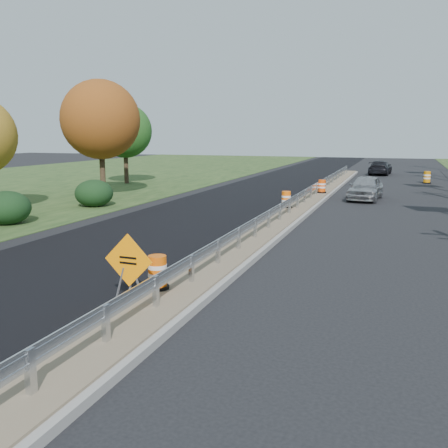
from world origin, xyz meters
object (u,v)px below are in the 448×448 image
(barrel_median_mid, at_px, (286,200))
(barrel_median_far, at_px, (322,187))
(caution_sign, at_px, (129,288))
(barrel_median_near, at_px, (157,273))
(car_silver, at_px, (366,188))
(car_dark_far, at_px, (380,168))
(barrel_shoulder_far, at_px, (427,178))

(barrel_median_mid, distance_m, barrel_median_far, 7.20)
(caution_sign, bearing_deg, barrel_median_near, 67.35)
(barrel_median_far, distance_m, car_silver, 2.87)
(barrel_median_mid, bearing_deg, barrel_median_near, -90.00)
(car_dark_far, bearing_deg, barrel_median_near, 88.82)
(barrel_median_near, relative_size, car_dark_far, 0.18)
(barrel_median_near, distance_m, car_dark_far, 41.28)
(barrel_median_mid, bearing_deg, car_dark_far, 82.37)
(barrel_median_near, xyz_separation_m, barrel_median_mid, (0.00, 14.56, 0.01))
(barrel_median_near, distance_m, barrel_shoulder_far, 34.06)
(barrel_median_mid, distance_m, car_dark_far, 26.81)
(barrel_median_mid, xyz_separation_m, car_dark_far, (3.56, 26.57, 0.05))
(barrel_shoulder_far, bearing_deg, car_silver, -108.17)
(car_silver, bearing_deg, barrel_median_near, -94.55)
(barrel_median_far, bearing_deg, barrel_median_near, -92.01)
(barrel_median_near, height_order, car_dark_far, car_dark_far)
(caution_sign, distance_m, car_dark_far, 42.08)
(caution_sign, xyz_separation_m, barrel_shoulder_far, (7.90, 33.99, 0.03))
(barrel_shoulder_far, height_order, car_dark_far, car_dark_far)
(barrel_shoulder_far, xyz_separation_m, car_silver, (-4.02, -12.24, 0.27))
(barrel_median_near, bearing_deg, car_dark_far, 85.05)
(barrel_shoulder_far, relative_size, car_dark_far, 0.21)
(caution_sign, height_order, car_silver, caution_sign)
(barrel_median_near, bearing_deg, barrel_shoulder_far, 77.19)
(barrel_shoulder_far, distance_m, car_dark_far, 8.86)
(barrel_median_far, distance_m, car_dark_far, 19.61)
(caution_sign, distance_m, car_silver, 22.10)
(barrel_median_mid, xyz_separation_m, barrel_median_far, (0.76, 7.16, -0.00))
(barrel_median_mid, xyz_separation_m, car_silver, (3.53, 6.42, 0.11))
(barrel_median_mid, distance_m, barrel_shoulder_far, 20.13)
(barrel_median_mid, distance_m, car_silver, 7.33)
(barrel_median_far, height_order, barrel_shoulder_far, barrel_median_far)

